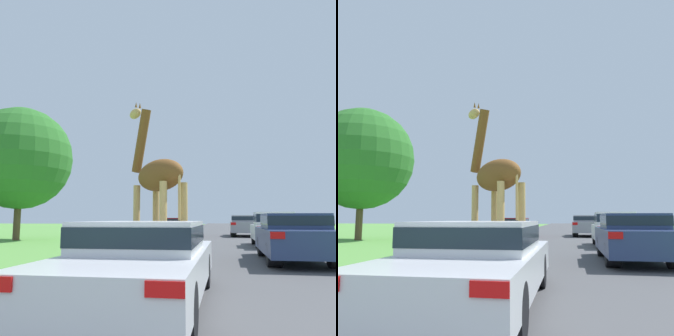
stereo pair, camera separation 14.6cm
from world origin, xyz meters
TOP-DOWN VIEW (x-y plane):
  - road at (0.00, 30.00)m, footprint 7.34×120.00m
  - giraffe_near_road at (-1.02, 9.21)m, footprint 2.13×2.25m
  - car_lead_maroon at (-0.42, 5.20)m, footprint 1.73×4.82m
  - car_queue_right at (1.96, 25.86)m, footprint 1.85×4.52m
  - car_queue_left at (2.84, 16.64)m, footprint 1.79×4.03m
  - car_far_ahead at (-2.68, 23.77)m, footprint 1.72×4.56m
  - car_verge_right at (2.70, 10.97)m, footprint 1.87×4.50m
  - tree_centre_back at (-11.05, 18.88)m, footprint 5.95×5.95m

SIDE VIEW (x-z plane):
  - road at x=0.00m, z-range 0.00..0.00m
  - car_lead_maroon at x=-0.42m, z-range 0.06..1.24m
  - car_far_ahead at x=-2.68m, z-range 0.06..1.31m
  - car_verge_right at x=2.70m, z-range 0.05..1.42m
  - car_queue_right at x=1.96m, z-range 0.06..1.50m
  - car_queue_left at x=2.84m, z-range 0.04..1.55m
  - giraffe_near_road at x=-1.02m, z-range -0.10..4.57m
  - tree_centre_back at x=-11.05m, z-range 0.86..8.56m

